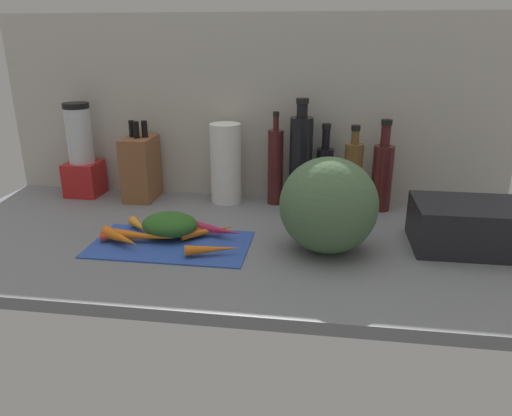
% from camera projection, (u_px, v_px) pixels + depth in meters
% --- Properties ---
extents(ground_plane, '(1.70, 0.80, 0.03)m').
position_uv_depth(ground_plane, '(230.00, 241.00, 1.34)').
color(ground_plane, slate).
extents(wall_back, '(1.70, 0.03, 0.60)m').
position_uv_depth(wall_back, '(251.00, 109.00, 1.60)').
color(wall_back, '#BCB7AD').
rests_on(wall_back, ground_plane).
extents(cutting_board, '(0.42, 0.23, 0.01)m').
position_uv_depth(cutting_board, '(171.00, 244.00, 1.28)').
color(cutting_board, '#2D51B7').
rests_on(cutting_board, ground_plane).
extents(carrot_0, '(0.14, 0.11, 0.03)m').
position_uv_depth(carrot_0, '(208.00, 231.00, 1.32)').
color(carrot_0, orange).
rests_on(carrot_0, cutting_board).
extents(carrot_1, '(0.14, 0.06, 0.03)m').
position_uv_depth(carrot_1, '(213.00, 249.00, 1.20)').
color(carrot_1, orange).
rests_on(carrot_1, cutting_board).
extents(carrot_2, '(0.13, 0.10, 0.04)m').
position_uv_depth(carrot_2, '(121.00, 238.00, 1.26)').
color(carrot_2, orange).
rests_on(carrot_2, cutting_board).
extents(carrot_3, '(0.16, 0.07, 0.04)m').
position_uv_depth(carrot_3, '(216.00, 230.00, 1.31)').
color(carrot_3, '#B2264C').
rests_on(carrot_3, cutting_board).
extents(carrot_4, '(0.11, 0.07, 0.02)m').
position_uv_depth(carrot_4, '(121.00, 235.00, 1.30)').
color(carrot_4, red).
rests_on(carrot_4, cutting_board).
extents(carrot_5, '(0.17, 0.04, 0.03)m').
position_uv_depth(carrot_5, '(144.00, 236.00, 1.28)').
color(carrot_5, orange).
rests_on(carrot_5, cutting_board).
extents(carrot_6, '(0.09, 0.10, 0.03)m').
position_uv_depth(carrot_6, '(140.00, 226.00, 1.35)').
color(carrot_6, orange).
rests_on(carrot_6, cutting_board).
extents(carrot_7, '(0.13, 0.05, 0.03)m').
position_uv_depth(carrot_7, '(207.00, 230.00, 1.32)').
color(carrot_7, orange).
rests_on(carrot_7, cutting_board).
extents(carrot_8, '(0.13, 0.06, 0.02)m').
position_uv_depth(carrot_8, '(202.00, 230.00, 1.32)').
color(carrot_8, '#B2264C').
rests_on(carrot_8, cutting_board).
extents(carrot_greens_pile, '(0.15, 0.12, 0.07)m').
position_uv_depth(carrot_greens_pile, '(170.00, 225.00, 1.31)').
color(carrot_greens_pile, '#2D6023').
rests_on(carrot_greens_pile, cutting_board).
extents(winter_squash, '(0.25, 0.23, 0.25)m').
position_uv_depth(winter_squash, '(328.00, 206.00, 1.20)').
color(winter_squash, '#4C6B47').
rests_on(winter_squash, ground_plane).
extents(knife_block, '(0.10, 0.14, 0.27)m').
position_uv_depth(knife_block, '(141.00, 168.00, 1.62)').
color(knife_block, brown).
rests_on(knife_block, ground_plane).
extents(blender_appliance, '(0.11, 0.11, 0.32)m').
position_uv_depth(blender_appliance, '(82.00, 156.00, 1.65)').
color(blender_appliance, red).
rests_on(blender_appliance, ground_plane).
extents(paper_towel_roll, '(0.10, 0.10, 0.26)m').
position_uv_depth(paper_towel_roll, '(226.00, 164.00, 1.58)').
color(paper_towel_roll, white).
rests_on(paper_towel_roll, ground_plane).
extents(bottle_0, '(0.05, 0.05, 0.30)m').
position_uv_depth(bottle_0, '(275.00, 166.00, 1.56)').
color(bottle_0, '#471919').
rests_on(bottle_0, ground_plane).
extents(bottle_1, '(0.07, 0.07, 0.35)m').
position_uv_depth(bottle_1, '(301.00, 160.00, 1.54)').
color(bottle_1, black).
rests_on(bottle_1, ground_plane).
extents(bottle_2, '(0.06, 0.06, 0.27)m').
position_uv_depth(bottle_2, '(324.00, 173.00, 1.57)').
color(bottle_2, black).
rests_on(bottle_2, ground_plane).
extents(bottle_3, '(0.06, 0.06, 0.27)m').
position_uv_depth(bottle_3, '(353.00, 175.00, 1.52)').
color(bottle_3, brown).
rests_on(bottle_3, ground_plane).
extents(bottle_4, '(0.07, 0.07, 0.29)m').
position_uv_depth(bottle_4, '(382.00, 175.00, 1.51)').
color(bottle_4, '#471919').
rests_on(bottle_4, ground_plane).
extents(dish_rack, '(0.29, 0.20, 0.12)m').
position_uv_depth(dish_rack, '(469.00, 226.00, 1.25)').
color(dish_rack, black).
rests_on(dish_rack, ground_plane).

